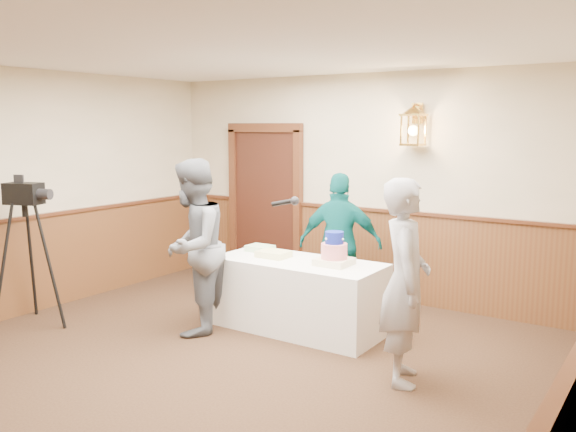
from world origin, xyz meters
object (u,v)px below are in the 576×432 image
at_px(sheet_cake_yellow, 274,254).
at_px(interviewer, 193,247).
at_px(baker, 405,281).
at_px(tv_camera_rig, 28,263).
at_px(display_table, 298,295).
at_px(assistant_p, 340,244).
at_px(tiered_cake, 334,252).
at_px(sheet_cake_green, 260,248).

xyz_separation_m(sheet_cake_yellow, interviewer, (-0.56, -0.66, 0.13)).
relative_size(baker, tv_camera_rig, 1.11).
bearing_deg(tv_camera_rig, display_table, 11.72).
xyz_separation_m(assistant_p, tv_camera_rig, (-2.57, -2.27, -0.11)).
bearing_deg(sheet_cake_yellow, interviewer, -129.94).
distance_m(display_table, sheet_cake_yellow, 0.52).
relative_size(display_table, tv_camera_rig, 1.15).
xyz_separation_m(display_table, tv_camera_rig, (-2.49, -1.51, 0.33)).
height_order(interviewer, assistant_p, interviewer).
relative_size(tiered_cake, assistant_p, 0.21).
distance_m(display_table, assistant_p, 0.88).
bearing_deg(assistant_p, tv_camera_rig, 22.01).
distance_m(baker, assistant_p, 1.95).
distance_m(sheet_cake_green, tv_camera_rig, 2.51).
height_order(sheet_cake_yellow, baker, baker).
bearing_deg(display_table, sheet_cake_yellow, -178.58).
xyz_separation_m(sheet_cake_green, baker, (2.09, -0.79, 0.09)).
relative_size(display_table, sheet_cake_green, 6.38).
distance_m(interviewer, baker, 2.33).
distance_m(tiered_cake, interviewer, 1.46).
height_order(interviewer, tv_camera_rig, interviewer).
height_order(baker, tv_camera_rig, baker).
bearing_deg(baker, tiered_cake, 32.65).
relative_size(tiered_cake, sheet_cake_green, 1.22).
distance_m(sheet_cake_yellow, sheet_cake_green, 0.36).
bearing_deg(interviewer, sheet_cake_green, 143.89).
distance_m(interviewer, assistant_p, 1.72).
height_order(sheet_cake_green, interviewer, interviewer).
height_order(display_table, interviewer, interviewer).
distance_m(tiered_cake, tv_camera_rig, 3.29).
xyz_separation_m(sheet_cake_green, tv_camera_rig, (-1.86, -1.68, -0.08)).
relative_size(sheet_cake_green, assistant_p, 0.17).
height_order(sheet_cake_yellow, sheet_cake_green, sheet_cake_yellow).
relative_size(display_table, interviewer, 0.99).
xyz_separation_m(display_table, sheet_cake_green, (-0.63, 0.17, 0.41)).
height_order(display_table, sheet_cake_yellow, sheet_cake_yellow).
xyz_separation_m(display_table, assistant_p, (0.08, 0.76, 0.44)).
relative_size(sheet_cake_yellow, tv_camera_rig, 0.21).
bearing_deg(assistant_p, tiered_cake, 94.83).
xyz_separation_m(tiered_cake, tv_camera_rig, (-2.90, -1.54, -0.18)).
distance_m(display_table, tiered_cake, 0.66).
distance_m(sheet_cake_green, assistant_p, 0.92).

